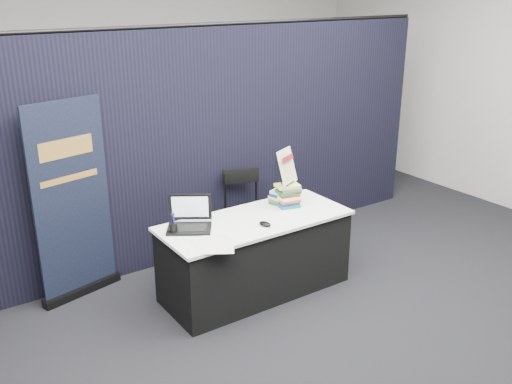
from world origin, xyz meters
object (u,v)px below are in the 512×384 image
object	(u,v)px
book_stack_short	(281,196)
pullup_banner	(73,213)
laptop	(186,221)
info_sign	(287,167)
stacking_chair	(249,209)
display_table	(255,255)
book_stack_tall	(288,195)

from	to	relation	value
book_stack_short	pullup_banner	distance (m)	1.97
book_stack_short	laptop	bearing A→B (deg)	-179.04
info_sign	pullup_banner	size ratio (longest dim) A/B	0.19
stacking_chair	info_sign	bearing A→B (deg)	-67.73
display_table	pullup_banner	distance (m)	1.72
display_table	stacking_chair	size ratio (longest dim) A/B	1.94
display_table	book_stack_short	distance (m)	0.66
display_table	info_sign	xyz separation A→B (m)	(0.45, 0.11, 0.77)
book_stack_short	stacking_chair	size ratio (longest dim) A/B	0.25
laptop	book_stack_tall	bearing A→B (deg)	27.97
book_stack_short	pullup_banner	size ratio (longest dim) A/B	0.13
book_stack_short	pullup_banner	xyz separation A→B (m)	(-1.84, 0.71, 0.01)
display_table	book_stack_short	bearing A→B (deg)	23.98
info_sign	stacking_chair	distance (m)	0.87
book_stack_tall	stacking_chair	size ratio (longest dim) A/B	0.25
laptop	info_sign	bearing A→B (deg)	29.60
info_sign	pullup_banner	bearing A→B (deg)	131.82
book_stack_short	stacking_chair	distance (m)	0.61
book_stack_tall	pullup_banner	size ratio (longest dim) A/B	0.13
pullup_banner	book_stack_short	bearing A→B (deg)	-34.47
display_table	info_sign	size ratio (longest dim) A/B	5.11
display_table	pullup_banner	xyz separation A→B (m)	(-1.40, 0.90, 0.45)
laptop	stacking_chair	xyz separation A→B (m)	(1.03, 0.54, -0.30)
display_table	stacking_chair	distance (m)	0.84
info_sign	laptop	bearing A→B (deg)	151.62
info_sign	stacking_chair	world-z (taller)	info_sign
laptop	book_stack_short	distance (m)	1.06
laptop	book_stack_short	bearing A→B (deg)	33.94
book_stack_tall	pullup_banner	xyz separation A→B (m)	(-1.84, 0.82, -0.04)
laptop	book_stack_tall	size ratio (longest dim) A/B	2.05
info_sign	pullup_banner	world-z (taller)	pullup_banner
laptop	info_sign	size ratio (longest dim) A/B	1.38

